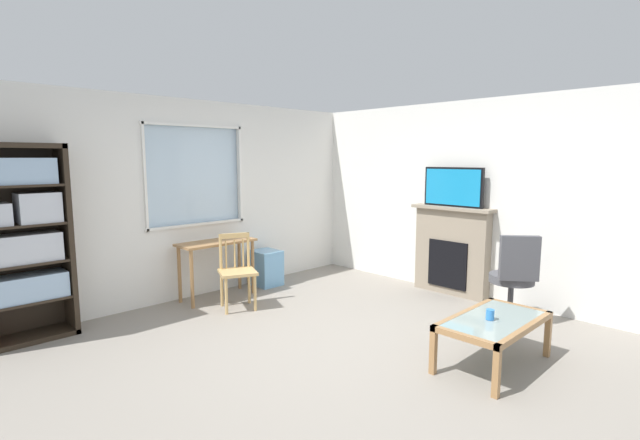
{
  "coord_description": "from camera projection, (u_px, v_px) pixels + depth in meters",
  "views": [
    {
      "loc": [
        -2.98,
        -2.83,
        1.81
      ],
      "look_at": [
        0.28,
        0.51,
        1.18
      ],
      "focal_mm": 25.66,
      "sensor_mm": 36.0,
      "label": 1
    }
  ],
  "objects": [
    {
      "name": "ground",
      "position": [
        337.0,
        352.0,
        4.31
      ],
      "size": [
        6.09,
        6.18,
        0.02
      ],
      "primitive_type": "cube",
      "color": "gray"
    },
    {
      "name": "wall_back_with_window",
      "position": [
        194.0,
        202.0,
        5.98
      ],
      "size": [
        5.09,
        0.15,
        2.55
      ],
      "color": "white",
      "rests_on": "ground"
    },
    {
      "name": "wall_right",
      "position": [
        475.0,
        199.0,
        5.94
      ],
      "size": [
        0.12,
        5.38,
        2.55
      ],
      "primitive_type": "cube",
      "color": "white",
      "rests_on": "ground"
    },
    {
      "name": "bookshelf",
      "position": [
        18.0,
        239.0,
        4.43
      ],
      "size": [
        0.9,
        0.38,
        1.95
      ],
      "color": "#2D2319",
      "rests_on": "ground"
    },
    {
      "name": "desk_under_window",
      "position": [
        217.0,
        251.0,
        5.89
      ],
      "size": [
        1.0,
        0.41,
        0.75
      ],
      "color": "#A37547",
      "rests_on": "ground"
    },
    {
      "name": "wooden_chair",
      "position": [
        237.0,
        270.0,
        5.51
      ],
      "size": [
        0.54,
        0.53,
        0.9
      ],
      "color": "tan",
      "rests_on": "ground"
    },
    {
      "name": "plastic_drawer_unit",
      "position": [
        266.0,
        268.0,
        6.54
      ],
      "size": [
        0.35,
        0.4,
        0.5
      ],
      "primitive_type": "cube",
      "color": "#72ADDB",
      "rests_on": "ground"
    },
    {
      "name": "fireplace",
      "position": [
        451.0,
        250.0,
        6.09
      ],
      "size": [
        0.26,
        1.11,
        1.18
      ],
      "color": "gray",
      "rests_on": "ground"
    },
    {
      "name": "tv",
      "position": [
        453.0,
        187.0,
        5.96
      ],
      "size": [
        0.06,
        0.82,
        0.52
      ],
      "color": "black",
      "rests_on": "fireplace"
    },
    {
      "name": "office_chair",
      "position": [
        514.0,
        274.0,
        4.98
      ],
      "size": [
        0.62,
        0.58,
        1.0
      ],
      "color": "#4C4C51",
      "rests_on": "ground"
    },
    {
      "name": "coffee_table",
      "position": [
        494.0,
        325.0,
        3.98
      ],
      "size": [
        1.1,
        0.6,
        0.42
      ],
      "color": "#8C9E99",
      "rests_on": "ground"
    },
    {
      "name": "sippy_cup",
      "position": [
        490.0,
        315.0,
        3.94
      ],
      "size": [
        0.07,
        0.07,
        0.09
      ],
      "primitive_type": "cylinder",
      "color": "#337FD6",
      "rests_on": "coffee_table"
    }
  ]
}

